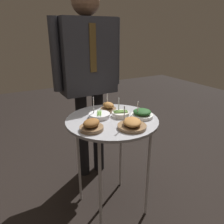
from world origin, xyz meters
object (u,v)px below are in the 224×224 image
bowl_roast_center (132,124)px  bowl_spinach_near_rim (142,114)px  bowl_asparagus_front_right (99,115)px  bowl_asparagus_far_rim (121,114)px  waiter_figure (88,66)px  serving_cart (112,127)px  bowl_roast_mid_right (91,126)px  bowl_roast_front_center (108,107)px

bowl_roast_center → bowl_spinach_near_rim: size_ratio=1.18×
bowl_asparagus_front_right → bowl_asparagus_far_rim: bearing=-21.2°
bowl_roast_center → bowl_spinach_near_rim: 0.20m
bowl_asparagus_front_right → waiter_figure: (0.11, 0.44, 0.27)m
serving_cart → bowl_roast_mid_right: 0.23m
bowl_roast_front_center → bowl_asparagus_front_right: size_ratio=0.85×
bowl_roast_center → bowl_roast_mid_right: 0.25m
serving_cart → bowl_roast_center: bowl_roast_center is taller
bowl_roast_front_center → bowl_roast_center: 0.34m
serving_cart → bowl_asparagus_far_rim: 0.11m
bowl_asparagus_far_rim → waiter_figure: 0.56m
bowl_roast_center → bowl_asparagus_far_rim: bearing=78.8°
bowl_roast_mid_right → waiter_figure: 0.70m
bowl_roast_front_center → bowl_roast_mid_right: size_ratio=0.83×
waiter_figure → serving_cart: bearing=-95.6°
serving_cart → bowl_asparagus_front_right: bowl_asparagus_front_right is taller
bowl_spinach_near_rim → bowl_asparagus_front_right: 0.29m
bowl_roast_center → bowl_asparagus_far_rim: bowl_roast_center is taller
bowl_roast_front_center → waiter_figure: size_ratio=0.08×
bowl_roast_front_center → bowl_asparagus_far_rim: (0.02, -0.14, -0.01)m
serving_cart → bowl_roast_front_center: bowl_roast_front_center is taller
bowl_roast_center → waiter_figure: (0.01, 0.69, 0.26)m
bowl_spinach_near_rim → bowl_asparagus_front_right: size_ratio=1.06×
serving_cart → bowl_asparagus_far_rim: bowl_asparagus_far_rim is taller
bowl_asparagus_far_rim → bowl_asparagus_front_right: bearing=158.8°
waiter_figure → bowl_roast_front_center: bearing=-89.4°
bowl_roast_mid_right → bowl_asparagus_front_right: bowl_asparagus_front_right is taller
bowl_roast_front_center → serving_cart: bearing=-109.1°
serving_cart → bowl_roast_front_center: 0.19m
serving_cart → bowl_roast_mid_right: size_ratio=5.03×
bowl_asparagus_far_rim → bowl_spinach_near_rim: (0.12, -0.09, 0.01)m
bowl_asparagus_far_rim → bowl_roast_mid_right: 0.29m
bowl_roast_front_center → waiter_figure: bearing=90.6°
bowl_asparagus_front_right → waiter_figure: size_ratio=0.09×
bowl_roast_mid_right → bowl_spinach_near_rim: 0.39m
bowl_roast_mid_right → serving_cart: bearing=26.1°
bowl_asparagus_front_right → bowl_spinach_near_rim: bearing=-28.4°
bowl_roast_front_center → bowl_roast_center: bearing=-92.9°
bowl_roast_center → bowl_asparagus_front_right: (-0.10, 0.26, -0.01)m
bowl_roast_center → bowl_roast_front_center: bearing=87.1°
bowl_roast_center → waiter_figure: size_ratio=0.11×
bowl_roast_center → bowl_asparagus_front_right: bowl_roast_center is taller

